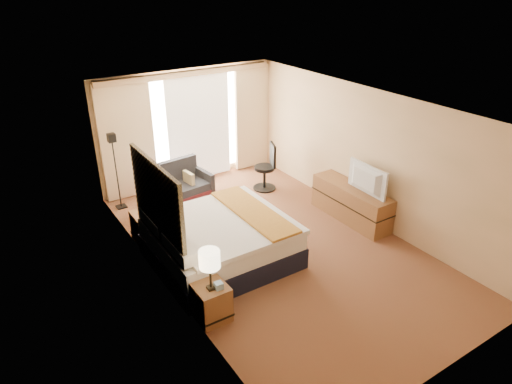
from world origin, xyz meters
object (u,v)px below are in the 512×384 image
bed (220,241)px  desk_chair (267,169)px  media_dresser (351,203)px  lamp_left (209,260)px  lamp_right (145,192)px  floor_lamp (114,156)px  television (364,180)px  nightstand_left (211,301)px  nightstand_right (147,227)px  loveseat (177,190)px

bed → desk_chair: 3.01m
media_dresser → lamp_left: (-3.72, -1.12, 0.68)m
desk_chair → lamp_left: size_ratio=1.73×
media_dresser → lamp_right: 3.98m
lamp_left → bed: bearing=56.4°
bed → floor_lamp: size_ratio=1.36×
floor_lamp → lamp_left: 4.11m
lamp_left → television: (3.67, 0.82, -0.05)m
floor_lamp → desk_chair: 3.30m
nightstand_left → lamp_left: bearing=-104.8°
nightstand_right → media_dresser: bearing=-21.4°
nightstand_right → television: 4.11m
lamp_right → loveseat: bearing=47.1°
loveseat → lamp_left: size_ratio=2.40×
nightstand_right → floor_lamp: (-0.00, 1.54, 0.87)m
television → floor_lamp: bearing=50.4°
media_dresser → floor_lamp: floor_lamp is taller
nightstand_left → floor_lamp: bearing=90.0°
lamp_right → television: television is taller
television → nightstand_right: bearing=66.8°
nightstand_left → nightstand_right: (0.00, 2.50, 0.00)m
loveseat → floor_lamp: bearing=151.0°
floor_lamp → lamp_right: bearing=-88.9°
media_dresser → loveseat: bearing=135.6°
loveseat → lamp_left: lamp_left is taller
loveseat → bed: bearing=-104.1°
bed → loveseat: bed is taller
desk_chair → television: television is taller
nightstand_right → floor_lamp: floor_lamp is taller
desk_chair → television: bearing=-54.9°
nightstand_left → nightstand_right: 2.50m
bed → lamp_right: 1.61m
loveseat → television: television is taller
nightstand_left → media_dresser: (3.70, 1.05, 0.07)m
desk_chair → bed: bearing=-117.4°
loveseat → lamp_left: 3.91m
nightstand_right → bed: size_ratio=0.25×
television → bed: bearing=84.0°
nightstand_left → lamp_right: size_ratio=0.94×
bed → lamp_left: (-0.83, -1.24, 0.64)m
media_dresser → lamp_left: bearing=-163.2°
nightstand_right → lamp_left: (-0.02, -2.57, 0.75)m
lamp_right → television: size_ratio=0.60×
nightstand_right → television: (3.65, -1.75, 0.70)m
nightstand_right → floor_lamp: size_ratio=0.34×
floor_lamp → lamp_right: floor_lamp is taller
lamp_right → television: (3.62, -1.70, -0.02)m
media_dresser → bed: bed is taller
floor_lamp → lamp_left: size_ratio=2.63×
nightstand_left → desk_chair: (3.10, 3.13, 0.20)m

